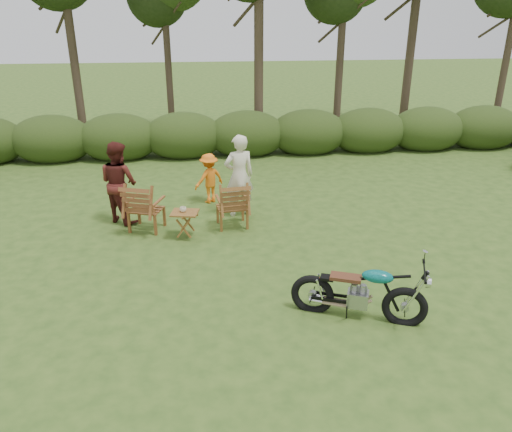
{
  "coord_description": "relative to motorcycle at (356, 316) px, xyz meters",
  "views": [
    {
      "loc": [
        -1.52,
        -6.62,
        4.32
      ],
      "look_at": [
        -0.57,
        1.57,
        0.9
      ],
      "focal_mm": 35.0,
      "sensor_mm": 36.0,
      "label": 1
    }
  ],
  "objects": [
    {
      "name": "lawn_chair_left",
      "position": [
        -3.42,
        3.68,
        0.0
      ],
      "size": [
        0.93,
        0.93,
        1.07
      ],
      "primitive_type": null,
      "rotation": [
        0.0,
        0.0,
        2.81
      ],
      "color": "brown",
      "rests_on": "ground"
    },
    {
      "name": "adult_a",
      "position": [
        -1.41,
        4.26,
        0.0
      ],
      "size": [
        0.76,
        0.58,
        1.85
      ],
      "primitive_type": "imported",
      "rotation": [
        0.0,
        0.0,
        3.37
      ],
      "color": "beige",
      "rests_on": "ground"
    },
    {
      "name": "adult_b",
      "position": [
        -4.01,
        4.22,
        0.0
      ],
      "size": [
        1.1,
        1.08,
        1.78
      ],
      "primitive_type": "imported",
      "rotation": [
        0.0,
        0.0,
        2.43
      ],
      "color": "#4E1A16",
      "rests_on": "ground"
    },
    {
      "name": "lawn_chair_right",
      "position": [
        -1.62,
        3.65,
        0.0
      ],
      "size": [
        0.78,
        0.78,
        1.03
      ],
      "primitive_type": null,
      "rotation": [
        0.0,
        0.0,
        3.25
      ],
      "color": "brown",
      "rests_on": "ground"
    },
    {
      "name": "motorcycle",
      "position": [
        0.0,
        0.0,
        0.0
      ],
      "size": [
        2.05,
        1.39,
        1.09
      ],
      "primitive_type": null,
      "rotation": [
        0.0,
        0.0,
        -0.38
      ],
      "color": "#0C9E98",
      "rests_on": "ground"
    },
    {
      "name": "child",
      "position": [
        -2.06,
        5.16,
        0.0
      ],
      "size": [
        0.9,
        0.8,
        1.2
      ],
      "primitive_type": "imported",
      "rotation": [
        0.0,
        0.0,
        3.71
      ],
      "color": "orange",
      "rests_on": "ground"
    },
    {
      "name": "ground",
      "position": [
        -0.73,
        0.41,
        0.0
      ],
      "size": [
        80.0,
        80.0,
        0.0
      ],
      "primitive_type": "plane",
      "color": "#2C4717",
      "rests_on": "ground"
    },
    {
      "name": "tree_line",
      "position": [
        -0.23,
        10.15,
        3.81
      ],
      "size": [
        22.52,
        11.62,
        8.14
      ],
      "color": "#3D2E21",
      "rests_on": "ground"
    },
    {
      "name": "side_table",
      "position": [
        -2.61,
        3.17,
        0.28
      ],
      "size": [
        0.63,
        0.56,
        0.56
      ],
      "primitive_type": null,
      "rotation": [
        0.0,
        0.0,
        -0.2
      ],
      "color": "brown",
      "rests_on": "ground"
    },
    {
      "name": "cup",
      "position": [
        -2.64,
        3.18,
        0.62
      ],
      "size": [
        0.15,
        0.15,
        0.1
      ],
      "primitive_type": "imported",
      "rotation": [
        0.0,
        0.0,
        -0.13
      ],
      "color": "beige",
      "rests_on": "side_table"
    }
  ]
}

